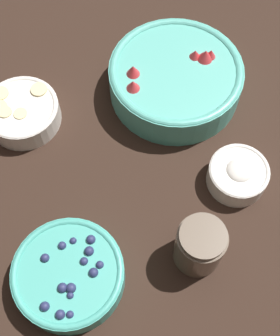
# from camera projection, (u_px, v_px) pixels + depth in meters

# --- Properties ---
(ground_plane) EXTENTS (4.00, 4.00, 0.00)m
(ground_plane) POSITION_uv_depth(u_px,v_px,m) (153.00, 164.00, 0.85)
(ground_plane) COLOR black
(bowl_strawberries) EXTENTS (0.25, 0.25, 0.09)m
(bowl_strawberries) POSITION_uv_depth(u_px,v_px,m) (175.00, 78.00, 0.89)
(bowl_strawberries) COLOR #56B7A8
(bowl_strawberries) RESTS_ON ground_plane
(bowl_blueberries) EXTENTS (0.18, 0.18, 0.06)m
(bowl_blueberries) POSITION_uv_depth(u_px,v_px,m) (69.00, 274.00, 0.73)
(bowl_blueberries) COLOR #47AD9E
(bowl_blueberries) RESTS_ON ground_plane
(bowl_bananas) EXTENTS (0.14, 0.14, 0.05)m
(bowl_bananas) POSITION_uv_depth(u_px,v_px,m) (22.00, 112.00, 0.87)
(bowl_bananas) COLOR white
(bowl_bananas) RESTS_ON ground_plane
(bowl_cream) EXTENTS (0.10, 0.10, 0.05)m
(bowl_cream) POSITION_uv_depth(u_px,v_px,m) (238.00, 174.00, 0.81)
(bowl_cream) COLOR silver
(bowl_cream) RESTS_ON ground_plane
(jar_chocolate) EXTENTS (0.08, 0.08, 0.10)m
(jar_chocolate) POSITION_uv_depth(u_px,v_px,m) (199.00, 246.00, 0.73)
(jar_chocolate) COLOR brown
(jar_chocolate) RESTS_ON ground_plane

